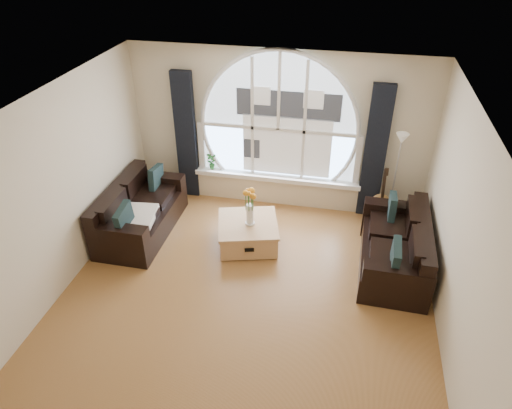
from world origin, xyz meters
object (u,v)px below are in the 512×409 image
sofa_left (140,210)px  coffee_chest (248,232)px  sofa_right (394,245)px  vase_flowers (250,202)px  potted_plant (211,161)px  floor_lamp (394,179)px  guitar (382,194)px

sofa_left → coffee_chest: bearing=0.5°
sofa_right → vase_flowers: bearing=179.4°
coffee_chest → potted_plant: (-0.95, 1.30, 0.49)m
floor_lamp → potted_plant: bearing=176.7°
guitar → sofa_right: bearing=-87.5°
guitar → potted_plant: (-2.97, 0.22, 0.18)m
sofa_right → floor_lamp: 1.29m
sofa_right → coffee_chest: bearing=178.9°
floor_lamp → potted_plant: 3.14m
guitar → potted_plant: bearing=170.2°
sofa_right → floor_lamp: floor_lamp is taller
coffee_chest → guitar: (2.02, 1.08, 0.31)m
vase_flowers → guitar: 2.28m
vase_flowers → floor_lamp: 2.42m
potted_plant → sofa_left: bearing=-122.0°
sofa_left → coffee_chest: 1.78m
sofa_left → vase_flowers: vase_flowers is taller
sofa_right → guitar: guitar is taller
sofa_right → guitar: bearing=99.8°
coffee_chest → floor_lamp: size_ratio=0.56×
coffee_chest → vase_flowers: bearing=-44.5°
vase_flowers → guitar: vase_flowers is taller
sofa_right → coffee_chest: sofa_right is taller
sofa_left → guitar: guitar is taller
vase_flowers → potted_plant: size_ratio=2.15×
coffee_chest → vase_flowers: vase_flowers is taller
sofa_right → floor_lamp: (-0.01, 1.22, 0.40)m
sofa_left → potted_plant: (0.82, 1.31, 0.31)m
sofa_right → coffee_chest: size_ratio=2.00×
sofa_right → coffee_chest: (-2.19, 0.11, -0.18)m
sofa_left → potted_plant: size_ratio=5.61×
vase_flowers → coffee_chest: bearing=150.8°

